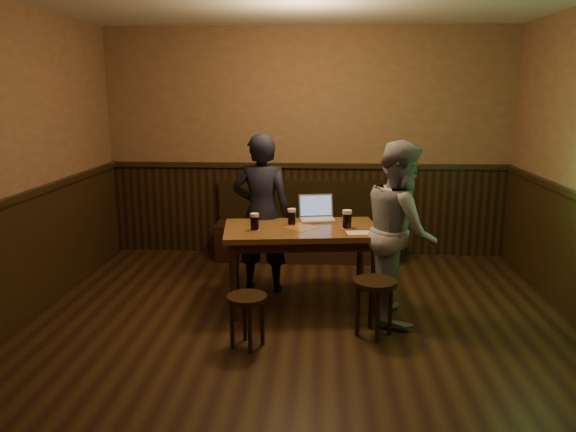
% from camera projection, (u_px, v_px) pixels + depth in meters
% --- Properties ---
extents(room, '(5.04, 6.04, 2.84)m').
position_uv_depth(room, '(297.00, 203.00, 4.29)').
color(room, black).
rests_on(room, ground).
extents(bench, '(2.20, 0.50, 0.95)m').
position_uv_depth(bench, '(306.00, 233.00, 6.95)').
color(bench, black).
rests_on(bench, ground).
extents(pub_table, '(1.54, 1.00, 0.78)m').
position_uv_depth(pub_table, '(301.00, 238.00, 5.33)').
color(pub_table, '#553818').
rests_on(pub_table, ground).
extents(stool_left, '(0.41, 0.41, 0.44)m').
position_uv_depth(stool_left, '(247.00, 306.00, 4.51)').
color(stool_left, black).
rests_on(stool_left, ground).
extents(stool_right, '(0.41, 0.41, 0.49)m').
position_uv_depth(stool_right, '(375.00, 291.00, 4.71)').
color(stool_right, black).
rests_on(stool_right, ground).
extents(pint_left, '(0.10, 0.10, 0.16)m').
position_uv_depth(pint_left, '(255.00, 222.00, 5.19)').
color(pint_left, '#B21716').
rests_on(pint_left, pub_table).
extents(pint_mid, '(0.10, 0.10, 0.16)m').
position_uv_depth(pint_mid, '(292.00, 217.00, 5.40)').
color(pint_mid, '#B21716').
rests_on(pint_mid, pub_table).
extents(pint_right, '(0.11, 0.11, 0.18)m').
position_uv_depth(pint_right, '(347.00, 219.00, 5.25)').
color(pint_right, '#B21716').
rests_on(pint_right, pub_table).
extents(laptop, '(0.39, 0.34, 0.24)m').
position_uv_depth(laptop, '(317.00, 213.00, 5.62)').
color(laptop, silver).
rests_on(laptop, pub_table).
extents(menu, '(0.24, 0.18, 0.00)m').
position_uv_depth(menu, '(359.00, 233.00, 5.11)').
color(menu, silver).
rests_on(menu, pub_table).
extents(person_suit, '(0.62, 0.43, 1.64)m').
position_uv_depth(person_suit, '(262.00, 213.00, 5.72)').
color(person_suit, black).
rests_on(person_suit, ground).
extents(person_grey, '(0.65, 0.82, 1.63)m').
position_uv_depth(person_grey, '(400.00, 231.00, 5.03)').
color(person_grey, gray).
rests_on(person_grey, ground).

